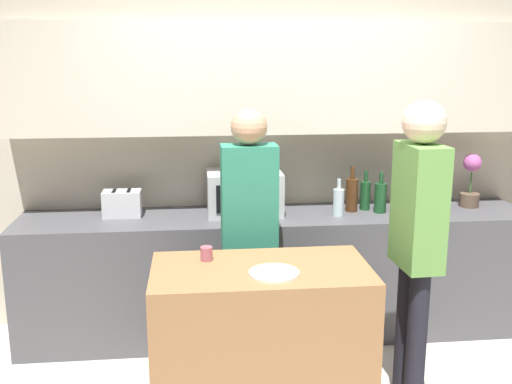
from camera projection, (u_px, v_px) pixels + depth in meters
The scene contains 18 objects.
back_wall at pixel (273, 118), 4.32m from camera, with size 6.40×0.40×2.70m.
back_counter at pixel (277, 274), 4.31m from camera, with size 3.60×0.62×0.89m.
kitchen_island at pixel (261, 345), 3.25m from camera, with size 1.16×0.62×0.89m.
microwave at pixel (244, 192), 4.22m from camera, with size 0.52×0.39×0.30m.
toaster at pixel (122, 203), 4.15m from camera, with size 0.26×0.16×0.18m.
potted_plant at pixel (471, 180), 4.38m from camera, with size 0.14×0.14×0.40m.
bottle_0 at pixel (338, 202), 4.16m from camera, with size 0.08×0.08×0.26m.
bottle_1 at pixel (352, 194), 4.27m from camera, with size 0.09×0.09×0.33m.
bottle_2 at pixel (365, 195), 4.32m from camera, with size 0.07×0.07×0.29m.
bottle_3 at pixel (380, 197), 4.24m from camera, with size 0.09×0.09×0.29m.
bottle_4 at pixel (397, 197), 4.20m from camera, with size 0.08×0.08×0.32m.
bottle_5 at pixel (414, 199), 4.22m from camera, with size 0.08×0.08×0.27m.
bottle_6 at pixel (415, 194), 4.41m from camera, with size 0.08×0.08×0.26m.
bottle_7 at pixel (441, 201), 4.23m from camera, with size 0.07×0.07×0.23m.
plate_on_island at pixel (274, 273), 3.05m from camera, with size 0.26×0.26×0.01m.
cup_0 at pixel (206, 254), 3.25m from camera, with size 0.07×0.07×0.08m.
person_left at pixel (249, 219), 3.68m from camera, with size 0.34×0.22×1.68m.
person_center at pixel (417, 230), 3.24m from camera, with size 0.23×0.35×1.76m.
Camera 1 is at (-0.58, -2.64, 2.00)m, focal length 42.00 mm.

